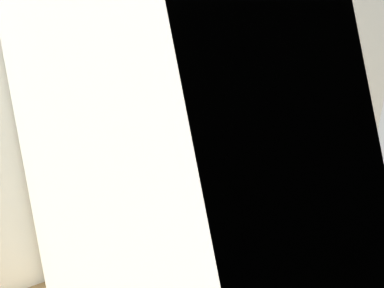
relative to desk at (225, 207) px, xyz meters
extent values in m
plane|color=#9E7A4C|center=(-0.34, 0.03, -0.42)|extent=(6.00, 6.00, 0.00)
cube|color=silver|center=(-0.34, 0.42, 0.88)|extent=(6.00, 0.05, 2.60)
cube|color=silver|center=(-0.07, 0.39, 0.90)|extent=(0.90, 0.01, 0.80)
cube|color=silver|center=(-1.25, 0.03, 0.88)|extent=(0.05, 6.00, 2.60)
cube|color=#381E14|center=(-0.34, 0.03, 0.34)|extent=(1.35, 0.69, 0.03)
cube|color=#381E14|center=(-1.00, 0.03, -0.05)|extent=(0.02, 0.64, 0.74)
cube|color=#381E14|center=(0.32, 0.03, -0.05)|extent=(0.02, 0.64, 0.74)
cube|color=#321B12|center=(0.11, -0.01, -0.05)|extent=(0.40, 0.59, 0.71)
cube|color=black|center=(-0.31, 0.09, 0.37)|extent=(0.18, 0.17, 0.03)
cube|color=#8C338C|center=(-0.30, 0.11, 0.40)|extent=(0.23, 0.16, 0.03)
cube|color=#338C4C|center=(-0.29, 0.09, 0.42)|extent=(0.21, 0.19, 0.02)
cube|color=#8C338C|center=(-0.29, 0.11, 0.45)|extent=(0.21, 0.16, 0.04)
cube|color=#338C4C|center=(-0.31, 0.11, 0.48)|extent=(0.22, 0.14, 0.02)
cube|color=beige|center=(-0.29, 0.10, 0.50)|extent=(0.17, 0.14, 0.02)
cube|color=#2672B2|center=(-0.29, 0.11, 0.53)|extent=(0.24, 0.16, 0.03)
cube|color=beige|center=(-0.43, -0.03, 0.37)|extent=(0.17, 0.14, 0.04)
cube|color=yellow|center=(-0.44, -0.02, 0.41)|extent=(0.22, 0.19, 0.04)
cube|color=gray|center=(-0.42, -0.04, 0.45)|extent=(0.18, 0.14, 0.04)
cube|color=beige|center=(-0.06, 0.06, 0.37)|extent=(0.20, 0.19, 0.03)
cube|color=black|center=(-0.04, 0.07, 0.39)|extent=(0.25, 0.19, 0.02)
cube|color=yellow|center=(-0.05, 0.06, 0.41)|extent=(0.20, 0.18, 0.02)
cube|color=#2672B2|center=(-0.05, 0.06, 0.44)|extent=(0.21, 0.16, 0.04)
cube|color=gray|center=(-0.05, 0.06, 0.48)|extent=(0.22, 0.14, 0.03)
cube|color=#8C338C|center=(-0.03, 0.08, 0.51)|extent=(0.19, 0.19, 0.03)
cube|color=#B7BABF|center=(-0.30, 0.10, 0.55)|extent=(0.32, 0.23, 0.01)
cube|color=#B7BABF|center=(-0.30, 0.25, 0.67)|extent=(0.32, 0.08, 0.22)
cube|color=#59A5E5|center=(-0.30, 0.24, 0.67)|extent=(0.28, 0.07, 0.19)
cube|color=black|center=(-0.43, -0.03, 0.48)|extent=(0.42, 0.15, 0.02)
ellipsoid|color=#A5A8AD|center=(-0.21, -0.05, 0.37)|extent=(0.06, 0.10, 0.04)
cylinder|color=white|center=(-0.79, 0.09, 0.40)|extent=(0.09, 0.09, 0.10)
torus|color=white|center=(-0.73, 0.09, 0.41)|extent=(0.05, 0.01, 0.05)
cube|color=black|center=(-0.07, -0.18, 0.36)|extent=(0.12, 0.15, 0.01)
camera|label=1|loc=(-1.33, -1.73, 1.25)|focal=30.14mm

